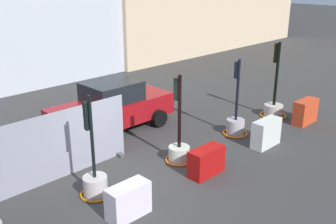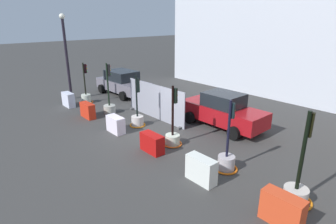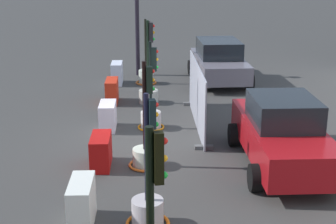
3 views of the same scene
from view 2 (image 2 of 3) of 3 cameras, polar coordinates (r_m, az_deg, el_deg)
name	(u,v)px [view 2 (image 2 of 3)]	position (r m, az deg, el deg)	size (l,w,h in m)	color
ground_plane	(150,135)	(13.11, -3.88, -4.83)	(120.00, 120.00, 0.00)	#393736
traffic_light_0	(86,96)	(18.74, -16.69, 3.17)	(0.86, 0.86, 2.64)	beige
traffic_light_1	(109,105)	(16.32, -12.11, 1.50)	(0.68, 0.68, 2.93)	#AFAEA3
traffic_light_2	(137,118)	(14.17, -6.38, -1.23)	(0.81, 0.81, 2.65)	beige
traffic_light_3	(173,135)	(11.99, 0.99, -4.91)	(0.84, 0.84, 2.66)	beige
traffic_light_4	(226,160)	(10.33, 12.09, -9.68)	(0.86, 0.86, 2.66)	#AFA7AC
traffic_light_5	(296,190)	(9.33, 25.20, -14.41)	(1.01, 1.01, 2.91)	beige
construction_barrier_0	(68,100)	(18.30, -20.04, 2.44)	(1.06, 0.44, 0.88)	silver
construction_barrier_1	(88,110)	(15.87, -16.39, 0.32)	(1.10, 0.42, 0.83)	red
construction_barrier_2	(116,124)	(13.51, -10.85, -2.56)	(1.03, 0.48, 0.81)	white
construction_barrier_3	(152,143)	(11.39, -3.33, -6.48)	(1.09, 0.48, 0.79)	#AF0F0D
construction_barrier_4	(201,170)	(9.47, 6.93, -11.84)	(1.10, 0.45, 0.90)	silver
construction_barrier_5	(282,210)	(8.31, 22.70, -18.25)	(1.11, 0.46, 0.90)	red
car_red_compact	(223,111)	(14.13, 11.30, 0.28)	(4.48, 2.11, 1.77)	maroon
car_grey_saloon	(123,83)	(20.27, -9.41, 6.08)	(4.53, 2.34, 1.71)	slate
street_lamp_post	(66,51)	(19.52, -20.47, 11.80)	(0.36, 0.36, 5.58)	black
site_fence_panel	(155,102)	(15.03, -2.72, 2.05)	(4.62, 0.50, 1.91)	#9294A1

